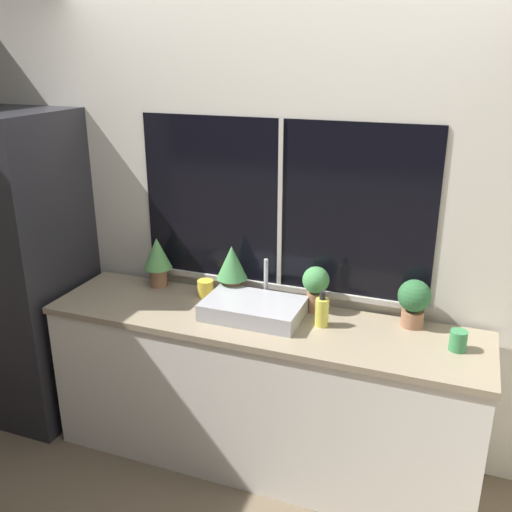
# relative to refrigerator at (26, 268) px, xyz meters

# --- Properties ---
(ground_plane) EXTENTS (14.00, 14.00, 0.00)m
(ground_plane) POSITION_rel_refrigerator_xyz_m (1.54, -0.30, -0.95)
(ground_plane) COLOR brown
(wall_back) EXTENTS (8.00, 0.09, 2.70)m
(wall_back) POSITION_rel_refrigerator_xyz_m (1.54, 0.32, 0.40)
(wall_back) COLOR beige
(wall_back) RESTS_ON ground_plane
(wall_left) EXTENTS (0.06, 7.00, 2.70)m
(wall_left) POSITION_rel_refrigerator_xyz_m (-0.61, 1.20, 0.40)
(wall_left) COLOR beige
(wall_left) RESTS_ON ground_plane
(counter) EXTENTS (2.33, 0.58, 0.88)m
(counter) POSITION_rel_refrigerator_xyz_m (1.54, -0.02, -0.51)
(counter) COLOR white
(counter) RESTS_ON ground_plane
(refrigerator) EXTENTS (0.66, 0.74, 1.89)m
(refrigerator) POSITION_rel_refrigerator_xyz_m (0.00, 0.00, 0.00)
(refrigerator) COLOR #232328
(refrigerator) RESTS_ON ground_plane
(sink) EXTENTS (0.51, 0.38, 0.26)m
(sink) POSITION_rel_refrigerator_xyz_m (1.50, -0.00, -0.02)
(sink) COLOR #ADADB2
(sink) RESTS_ON counter
(potted_plant_far_left) EXTENTS (0.17, 0.17, 0.30)m
(potted_plant_far_left) POSITION_rel_refrigerator_xyz_m (0.82, 0.18, 0.12)
(potted_plant_far_left) COLOR #9E6B4C
(potted_plant_far_left) RESTS_ON counter
(potted_plant_center_left) EXTENTS (0.17, 0.17, 0.31)m
(potted_plant_center_left) POSITION_rel_refrigerator_xyz_m (1.30, 0.18, 0.12)
(potted_plant_center_left) COLOR #9E6B4C
(potted_plant_center_left) RESTS_ON counter
(potted_plant_center_right) EXTENTS (0.14, 0.14, 0.25)m
(potted_plant_center_right) POSITION_rel_refrigerator_xyz_m (1.78, 0.18, 0.08)
(potted_plant_center_right) COLOR #9E6B4C
(potted_plant_center_right) RESTS_ON counter
(potted_plant_far_right) EXTENTS (0.16, 0.16, 0.25)m
(potted_plant_far_right) POSITION_rel_refrigerator_xyz_m (2.29, 0.18, 0.08)
(potted_plant_far_right) COLOR #9E6B4C
(potted_plant_far_right) RESTS_ON counter
(soap_bottle) EXTENTS (0.07, 0.07, 0.19)m
(soap_bottle) POSITION_rel_refrigerator_xyz_m (1.86, 0.02, 0.01)
(soap_bottle) COLOR #DBD14C
(soap_bottle) RESTS_ON counter
(mug_green) EXTENTS (0.08, 0.08, 0.10)m
(mug_green) POSITION_rel_refrigerator_xyz_m (2.52, 0.00, -0.02)
(mug_green) COLOR #38844C
(mug_green) RESTS_ON counter
(mug_yellow) EXTENTS (0.09, 0.09, 0.10)m
(mug_yellow) POSITION_rel_refrigerator_xyz_m (1.15, 0.15, -0.02)
(mug_yellow) COLOR gold
(mug_yellow) RESTS_ON counter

